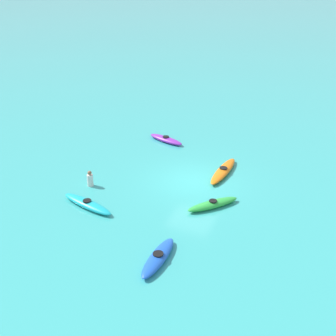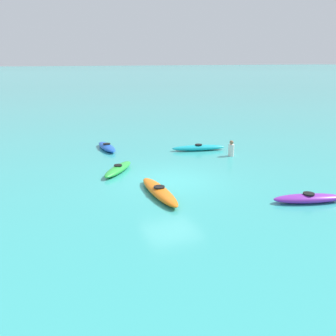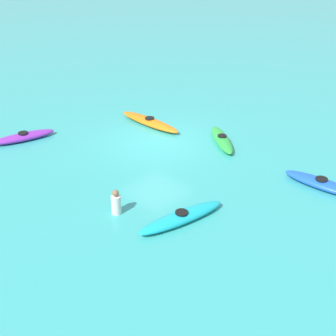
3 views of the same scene
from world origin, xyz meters
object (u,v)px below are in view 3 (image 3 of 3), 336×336
kayak_purple (24,137)px  kayak_green (222,140)px  kayak_cyan (182,217)px  kayak_blue (321,183)px  kayak_orange (150,122)px  person_near_shore (116,203)px

kayak_purple → kayak_green: 8.56m
kayak_purple → kayak_green: (-6.54, -5.53, -0.00)m
kayak_cyan → kayak_blue: 5.44m
kayak_purple → kayak_cyan: size_ratio=0.86×
kayak_green → kayak_blue: 4.85m
kayak_cyan → kayak_blue: bearing=-115.1°
kayak_blue → kayak_green: bearing=-7.5°
kayak_orange → kayak_blue: same height
kayak_cyan → kayak_green: same height
kayak_blue → kayak_purple: bearing=23.3°
kayak_orange → kayak_cyan: size_ratio=1.11×
kayak_purple → person_near_shore: bearing=171.3°
kayak_purple → kayak_green: bearing=-139.8°
kayak_cyan → kayak_orange: bearing=-38.5°
person_near_shore → kayak_green: bearing=-84.5°
kayak_blue → person_near_shore: person_near_shore is taller
kayak_green → kayak_cyan: bearing=114.2°
kayak_purple → kayak_green: size_ratio=1.10×
person_near_shore → kayak_cyan: bearing=-150.3°
kayak_purple → kayak_blue: 12.36m
kayak_cyan → person_near_shore: bearing=29.7°
kayak_purple → kayak_blue: same height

